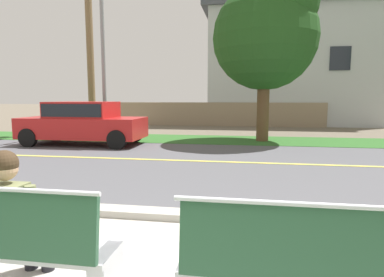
{
  "coord_description": "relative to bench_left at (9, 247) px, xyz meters",
  "views": [
    {
      "loc": [
        0.74,
        -1.92,
        1.68
      ],
      "look_at": [
        -0.13,
        3.42,
        1.0
      ],
      "focal_mm": 30.44,
      "sensor_mm": 36.0,
      "label": 1
    }
  ],
  "objects": [
    {
      "name": "bench_left",
      "position": [
        0.0,
        0.0,
        0.0
      ],
      "size": [
        1.78,
        0.48,
        1.01
      ],
      "color": "silver",
      "rests_on": "ground_plane"
    },
    {
      "name": "streetlamp",
      "position": [
        -3.74,
        10.47,
        3.84
      ],
      "size": [
        0.24,
        2.1,
        7.55
      ],
      "color": "gray",
      "rests_on": "ground_plane"
    },
    {
      "name": "bench_right",
      "position": [
        2.33,
        0.0,
        0.0
      ],
      "size": [
        1.78,
        0.48,
        1.01
      ],
      "color": "silver",
      "rests_on": "ground_plane"
    },
    {
      "name": "garden_wall",
      "position": [
        -0.02,
        17.22,
        0.25
      ],
      "size": [
        13.0,
        0.36,
        1.4
      ],
      "primitive_type": "cube",
      "color": "gray",
      "rests_on": "ground_plane"
    },
    {
      "name": "seated_person_olive",
      "position": [
        -0.05,
        0.17,
        0.22
      ],
      "size": [
        0.52,
        0.68,
        1.25
      ],
      "color": "black",
      "rests_on": "ground_plane"
    },
    {
      "name": "far_verge_grass",
      "position": [
        1.16,
        10.68,
        -0.45
      ],
      "size": [
        48.0,
        2.8,
        0.02
      ],
      "primitive_type": "cube",
      "color": "#2D6026",
      "rests_on": "ground_plane"
    },
    {
      "name": "street_asphalt",
      "position": [
        1.16,
        6.14,
        -0.45
      ],
      "size": [
        52.0,
        8.0,
        0.01
      ],
      "primitive_type": "cube",
      "color": "#515156",
      "rests_on": "ground_plane"
    },
    {
      "name": "car_red_far",
      "position": [
        -3.81,
        8.54,
        0.4
      ],
      "size": [
        4.3,
        1.86,
        1.54
      ],
      "color": "red",
      "rests_on": "ground_plane"
    },
    {
      "name": "ground_plane",
      "position": [
        1.16,
        7.64,
        -0.45
      ],
      "size": [
        140.0,
        140.0,
        0.0
      ],
      "primitive_type": "plane",
      "color": "#665B4C"
    },
    {
      "name": "curb_edge",
      "position": [
        1.16,
        1.99,
        -0.4
      ],
      "size": [
        44.0,
        0.3,
        0.11
      ],
      "primitive_type": "cube",
      "color": "#ADA89E",
      "rests_on": "ground_plane"
    },
    {
      "name": "house_across_street",
      "position": [
        4.75,
        20.42,
        3.39
      ],
      "size": [
        10.99,
        6.91,
        7.59
      ],
      "color": "#B7BCC1",
      "rests_on": "ground_plane"
    },
    {
      "name": "shade_tree_far_left",
      "position": [
        2.7,
        10.51,
        3.75
      ],
      "size": [
        3.93,
        3.93,
        6.48
      ],
      "color": "brown",
      "rests_on": "ground_plane"
    },
    {
      "name": "road_centre_line",
      "position": [
        1.16,
        6.14,
        -0.44
      ],
      "size": [
        48.0,
        0.14,
        0.01
      ],
      "primitive_type": "cube",
      "color": "#E0CC4C",
      "rests_on": "ground_plane"
    }
  ]
}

